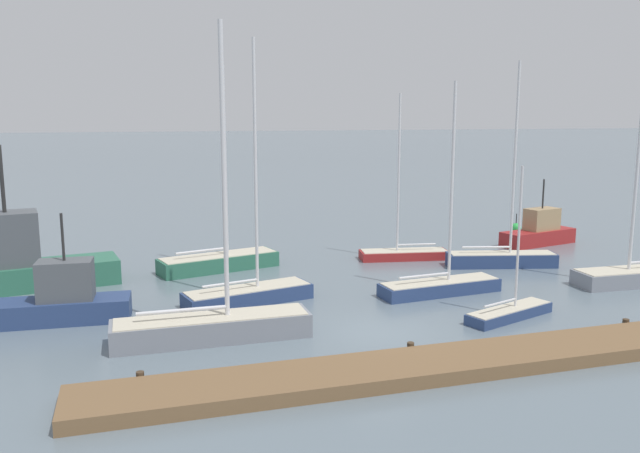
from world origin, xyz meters
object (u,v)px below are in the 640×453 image
Objects in this scene: sailboat_3 at (404,252)px; sailboat_7 at (219,260)px; sailboat_4 at (248,291)px; channel_buoy_2 at (516,228)px; fishing_boat_0 at (62,300)px; fishing_boat_2 at (16,264)px; sailboat_5 at (510,311)px; sailboat_6 at (212,324)px; fishing_boat_1 at (539,231)px; sailboat_0 at (502,256)px; sailboat_1 at (637,274)px; sailboat_2 at (440,284)px.

sailboat_3 is 10.44m from sailboat_7.
sailboat_4 reaches higher than channel_buoy_2.
fishing_boat_0 is 6.31m from fishing_boat_2.
sailboat_5 is at bearing -41.48° from sailboat_4.
sailboat_3 is 15.97m from sailboat_6.
sailboat_6 is at bearing 156.53° from sailboat_5.
fishing_boat_2 is at bearing 170.66° from fishing_boat_1.
fishing_boat_1 is (5.54, 4.57, 0.28)m from sailboat_0.
sailboat_2 is (-9.92, 1.18, -0.04)m from sailboat_1.
sailboat_2 is 0.85× the size of sailboat_6.
sailboat_4 is 1.07× the size of sailboat_7.
sailboat_4 reaches higher than fishing_boat_0.
sailboat_5 is (-0.34, -11.23, -0.09)m from sailboat_3.
sailboat_1 is 11.95m from sailboat_3.
sailboat_7 is at bearing 177.31° from fishing_boat_2.
fishing_boat_0 is (-7.12, -6.92, 0.34)m from sailboat_7.
sailboat_2 is 16.21m from fishing_boat_0.
sailboat_4 is 23.61m from channel_buoy_2.
sailboat_0 is at bearing 12.67° from fishing_boat_0.
sailboat_2 is at bearing 84.77° from sailboat_5.
sailboat_0 is 14.66m from sailboat_4.
sailboat_7 is at bearing 111.67° from sailboat_5.
fishing_boat_2 is (-20.05, -0.74, 0.80)m from sailboat_3.
sailboat_6 is at bearing -142.34° from sailboat_0.
sailboat_0 is at bearing -153.95° from fishing_boat_1.
sailboat_7 is (1.71, 10.76, -0.08)m from sailboat_6.
sailboat_3 is 1.69× the size of fishing_boat_1.
sailboat_2 reaches higher than fishing_boat_1.
sailboat_6 is at bearing -168.68° from sailboat_2.
sailboat_0 is 10.51m from channel_buoy_2.
sailboat_5 is 16.25m from fishing_boat_1.
sailboat_4 is at bearing 142.60° from fishing_boat_2.
sailboat_0 is at bearing -2.03° from sailboat_4.
sailboat_0 is 24.51m from fishing_boat_2.
sailboat_7 reaches higher than sailboat_3.
fishing_boat_2 is at bearing 132.67° from sailboat_5.
sailboat_6 is (-11.81, 0.86, 0.30)m from sailboat_5.
sailboat_5 is 22.34m from fishing_boat_2.
sailboat_4 is 7.54m from fishing_boat_0.
sailboat_5 is 19.80m from channel_buoy_2.
fishing_boat_2 is at bearing 11.46° from sailboat_3.
sailboat_1 reaches higher than fishing_boat_0.
sailboat_4 is 1.00× the size of sailboat_6.
sailboat_5 is at bearing 97.61° from sailboat_3.
sailboat_5 is 17.85m from fishing_boat_0.
sailboat_4 is at bearing 63.76° from sailboat_6.
sailboat_1 reaches higher than channel_buoy_2.
fishing_boat_2 is 31.34m from channel_buoy_2.
fishing_boat_0 is at bearing 170.12° from sailboat_4.
fishing_boat_2 reaches higher than fishing_boat_1.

